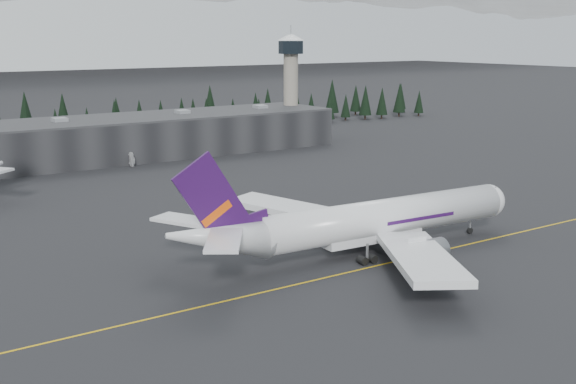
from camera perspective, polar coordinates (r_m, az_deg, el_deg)
ground at (r=121.41m, az=5.36°, el=-5.82°), size 1400.00×1400.00×0.00m
taxiline at (r=119.96m, az=5.97°, el=-6.06°), size 400.00×0.40×0.02m
terminal at (r=228.14m, az=-15.08°, el=3.99°), size 160.00×30.00×12.60m
control_tower at (r=263.24m, az=0.22°, el=9.22°), size 10.00×10.00×37.70m
treeline at (r=262.95m, az=-17.81°, el=5.15°), size 360.00×20.00×15.00m
jet_main at (r=125.74m, az=5.52°, el=-2.42°), size 70.26×64.70×20.65m
gse_vehicle_b at (r=215.38m, az=-12.19°, el=2.17°), size 4.43×2.04×1.47m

